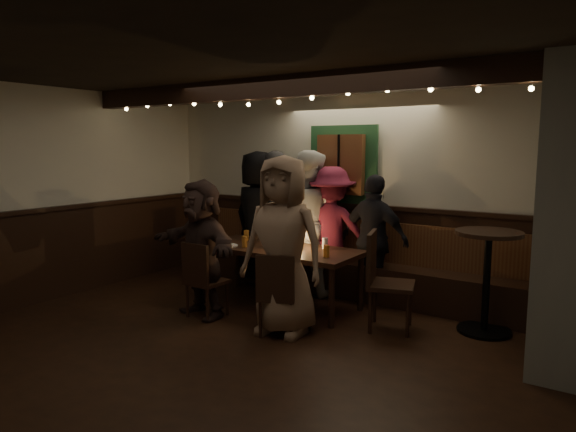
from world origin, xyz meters
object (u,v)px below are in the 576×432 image
Objects in this scene: chair_near_left at (201,276)px; person_b at (278,219)px; person_f at (201,248)px; chair_end at (382,275)px; person_g at (283,246)px; person_e at (374,239)px; person_a at (258,217)px; high_top at (487,269)px; person_c at (307,222)px; chair_near_right at (277,290)px; person_d at (331,231)px; dining_table at (278,252)px.

chair_near_left is 0.46× the size of person_b.
person_b is at bearing 103.99° from person_f.
person_f is (-0.07, 0.08, 0.29)m from chair_near_left.
person_g reaches higher than chair_end.
person_e is at bearing 60.74° from person_f.
person_a is at bearing 126.35° from person_g.
high_top is 2.30m from person_c.
chair_end is 2.04m from person_b.
chair_end is 1.05m from high_top.
person_f is (-2.77, -1.19, 0.10)m from high_top.
chair_near_right is (1.00, 0.00, -0.00)m from chair_near_left.
person_g is at bearing 143.43° from person_a.
person_d is (0.73, 1.60, 0.34)m from chair_near_left.
person_b reaches higher than high_top.
high_top is 0.57× the size of person_b.
person_f is 1.07m from person_g.
person_a is 2.02m from person_g.
person_a is at bearing -5.89° from person_c.
chair_end is 0.56× the size of person_a.
person_g is (1.40, -1.46, -0.01)m from person_a.
person_e reaches higher than chair_near_left.
chair_near_right is 0.46× the size of person_a.
high_top reaches higher than dining_table.
person_e is 2.05m from person_f.
chair_near_left is 1.94m from chair_end.
person_c is (-1.35, 0.74, 0.35)m from chair_end.
person_d is at bearing -168.48° from person_c.
person_d is 0.60m from person_e.
person_c is 1.18× the size of person_e.
person_e reaches higher than chair_end.
person_e is (0.33, 1.58, 0.30)m from chair_near_right.
chair_end is 0.97× the size of high_top.
high_top is 3.13m from person_a.
person_b is (0.33, -0.01, 0.00)m from person_a.
chair_end is 1.34m from person_d.
person_g is (0.57, -1.40, -0.02)m from person_c.
dining_table is 0.94m from person_f.
person_a is 1.19× the size of person_f.
chair_end is 0.56× the size of person_g.
person_b is 0.50m from person_c.
chair_end is 0.65× the size of person_e.
person_e reaches higher than person_f.
chair_near_right is 0.80× the size of high_top.
chair_end reaches higher than dining_table.
dining_table is at bearing -169.75° from high_top.
person_c reaches higher than chair_end.
person_c is 1.54m from person_f.
person_c is (0.50, -0.05, 0.00)m from person_b.
dining_table is 0.82m from person_d.
person_a is 1.55m from person_f.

